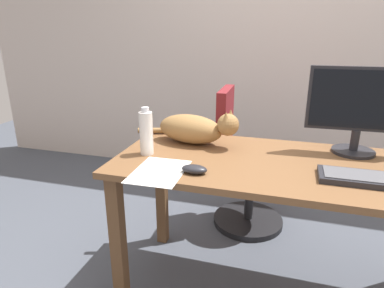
# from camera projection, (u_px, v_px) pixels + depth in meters

# --- Properties ---
(back_wall) EXTENTS (6.00, 0.04, 2.60)m
(back_wall) POSITION_uv_depth(u_px,v_px,m) (295.00, 30.00, 2.75)
(back_wall) COLOR beige
(back_wall) RESTS_ON ground_plane
(desk) EXTENTS (1.52, 0.68, 0.74)m
(desk) POSITION_uv_depth(u_px,v_px,m) (279.00, 184.00, 1.56)
(desk) COLOR brown
(desk) RESTS_ON ground_plane
(office_chair) EXTENTS (0.48, 0.48, 0.95)m
(office_chair) POSITION_uv_depth(u_px,v_px,m) (243.00, 168.00, 2.28)
(office_chair) COLOR black
(office_chair) RESTS_ON ground_plane
(monitor) EXTENTS (0.48, 0.20, 0.41)m
(monitor) POSITION_uv_depth(u_px,v_px,m) (360.00, 108.00, 1.58)
(monitor) COLOR #232328
(monitor) RESTS_ON desk
(keyboard) EXTENTS (0.44, 0.15, 0.03)m
(keyboard) POSITION_uv_depth(u_px,v_px,m) (377.00, 180.00, 1.32)
(keyboard) COLOR #232328
(keyboard) RESTS_ON desk
(cat) EXTENTS (0.60, 0.26, 0.20)m
(cat) POSITION_uv_depth(u_px,v_px,m) (194.00, 128.00, 1.77)
(cat) COLOR olive
(cat) RESTS_ON desk
(computer_mouse) EXTENTS (0.11, 0.06, 0.04)m
(computer_mouse) POSITION_uv_depth(u_px,v_px,m) (194.00, 169.00, 1.41)
(computer_mouse) COLOR #232328
(computer_mouse) RESTS_ON desk
(paper_sheet) EXTENTS (0.22, 0.30, 0.00)m
(paper_sheet) POSITION_uv_depth(u_px,v_px,m) (159.00, 171.00, 1.43)
(paper_sheet) COLOR white
(paper_sheet) RESTS_ON desk
(spray_bottle) EXTENTS (0.06, 0.06, 0.23)m
(spray_bottle) POSITION_uv_depth(u_px,v_px,m) (146.00, 133.00, 1.60)
(spray_bottle) COLOR silver
(spray_bottle) RESTS_ON desk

